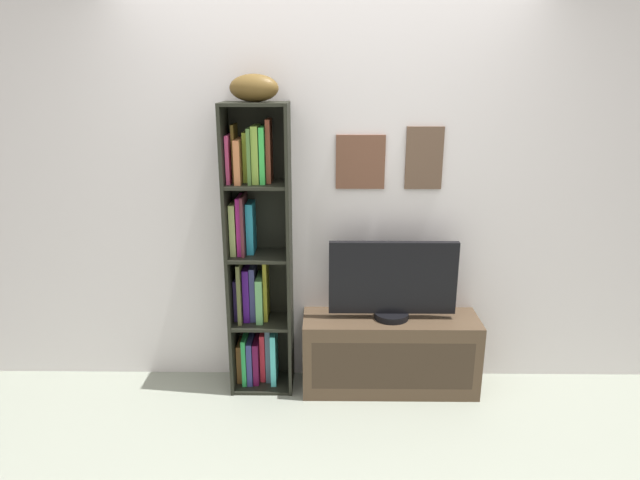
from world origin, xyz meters
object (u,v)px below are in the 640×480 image
at_px(football, 254,88).
at_px(tv_stand, 390,353).
at_px(television, 393,281).
at_px(bookshelf, 256,259).

bearing_deg(football, tv_stand, -2.10).
bearing_deg(football, television, -2.03).
height_order(bookshelf, football, football).
bearing_deg(television, football, 177.97).
relative_size(bookshelf, football, 6.15).
bearing_deg(bookshelf, football, -47.62).
distance_m(tv_stand, television, 0.50).
bearing_deg(tv_stand, television, 90.00).
distance_m(football, television, 1.43).
bearing_deg(bookshelf, television, -4.14).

